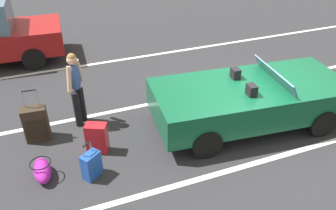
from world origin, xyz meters
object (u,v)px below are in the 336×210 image
traveler_person (76,86)px  suitcase_small_carryon (91,165)px  duffel_bag (42,170)px  convertible_car (258,98)px  suitcase_medium_bright (97,138)px  suitcase_large_black (36,124)px

traveler_person → suitcase_small_carryon: bearing=-55.9°
suitcase_small_carryon → duffel_bag: bearing=-145.1°
traveler_person → duffel_bag: bearing=-85.2°
suitcase_small_carryon → traveler_person: bearing=141.5°
convertible_car → suitcase_medium_bright: bearing=-178.0°
duffel_bag → suitcase_medium_bright: bearing=19.2°
suitcase_large_black → suitcase_small_carryon: size_ratio=1.57×
suitcase_large_black → duffel_bag: suitcase_large_black is taller
convertible_car → suitcase_large_black: (-4.52, 1.05, -0.22)m
convertible_car → suitcase_small_carryon: (-3.69, -0.44, -0.34)m
suitcase_small_carryon → convertible_car: bearing=61.0°
suitcase_small_carryon → suitcase_large_black: bearing=173.3°
duffel_bag → suitcase_large_black: bearing=89.9°
suitcase_large_black → duffel_bag: (-0.00, -1.20, -0.21)m
convertible_car → traveler_person: size_ratio=2.60×
duffel_bag → convertible_car: bearing=2.0°
suitcase_large_black → suitcase_small_carryon: suitcase_large_black is taller
suitcase_medium_bright → suitcase_large_black: bearing=-102.9°
suitcase_medium_bright → suitcase_small_carryon: (-0.23, -0.66, -0.06)m
suitcase_large_black → traveler_person: 1.10m
convertible_car → suitcase_medium_bright: size_ratio=6.92×
suitcase_large_black → suitcase_medium_bright: (1.06, -0.83, -0.06)m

